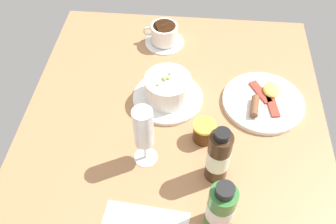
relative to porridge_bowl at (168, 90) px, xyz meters
The scene contains 8 objects.
ground_plane 16.07cm from the porridge_bowl, ahead, with size 110.00×84.00×3.00cm, color #A8754C.
porridge_bowl is the anchor object (origin of this frame).
coffee_cup 25.44cm from the porridge_bowl, behind, with size 12.96×13.61×6.97cm.
wine_glass 22.11cm from the porridge_bowl, 10.41° to the right, with size 6.04×6.04×18.14cm.
jam_jar 16.93cm from the porridge_bowl, 39.13° to the left, with size 5.94×5.94×5.94cm.
sauce_bottle_green 39.05cm from the porridge_bowl, 22.05° to the left, with size 6.14×6.14×15.68cm.
sauce_bottle_brown 27.86cm from the porridge_bowl, 30.37° to the left, with size 5.54×5.54×17.24cm.
breakfast_plate 27.63cm from the porridge_bowl, 91.84° to the left, with size 23.18×23.18×3.70cm.
Camera 1 is at (56.84, 4.17, 80.18)cm, focal length 39.66 mm.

